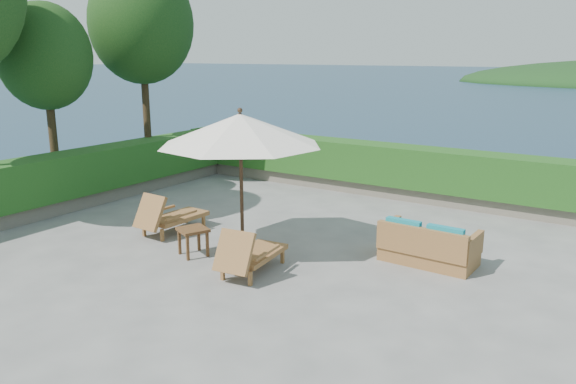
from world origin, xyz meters
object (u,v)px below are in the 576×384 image
Objects in this scene: wicker_loveseat at (428,247)px; lounge_right at (249,254)px; patio_umbrella at (240,131)px; side_table at (193,233)px; lounge_left at (169,216)px.

lounge_right is at bearing -135.98° from wicker_loveseat.
side_table is at bearing -132.15° from patio_umbrella.
patio_umbrella reaches higher than lounge_left.
lounge_left reaches higher than wicker_loveseat.
lounge_right is 0.93× the size of wicker_loveseat.
patio_umbrella reaches higher than wicker_loveseat.
wicker_loveseat is at bearing 35.55° from lounge_right.
wicker_loveseat is (5.08, 1.25, -0.06)m from lounge_left.
wicker_loveseat is at bearing 16.68° from lounge_left.
lounge_right is 2.42× the size of side_table.
patio_umbrella is 2.16× the size of wicker_loveseat.
lounge_left is at bearing 155.90° from lounge_right.
lounge_right is (0.80, -0.84, -1.91)m from patio_umbrella.
wicker_loveseat reaches higher than side_table.
patio_umbrella reaches higher than side_table.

